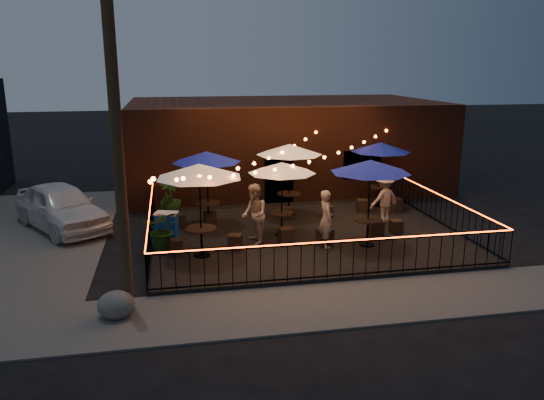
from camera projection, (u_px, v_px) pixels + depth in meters
The scene contains 36 objects.
ground at pixel (319, 257), 16.01m from camera, with size 110.00×110.00×0.00m, color black.
patio at pixel (303, 234), 17.89m from camera, with size 10.00×8.00×0.15m, color black.
sidewalk at pixel (356, 302), 12.91m from camera, with size 18.00×2.50×0.05m, color #494643.
brick_building at pixel (283, 143), 25.19m from camera, with size 14.00×8.00×4.00m.
utility_pole at pixel (117, 142), 11.55m from camera, with size 0.26×0.26×8.00m, color #352715.
fence_front at pixel (341, 260), 13.94m from camera, with size 10.00×0.04×1.04m.
fence_left at pixel (151, 226), 16.83m from camera, with size 0.04×8.00×1.04m.
fence_right at pixel (441, 210), 18.66m from camera, with size 0.04×8.00×1.04m.
festoon_lights at pixel (276, 166), 16.81m from camera, with size 10.02×8.72×1.32m.
cafe_table_0 at pixel (199, 172), 15.07m from camera, with size 3.13×3.13×2.76m.
cafe_table_1 at pixel (207, 158), 18.11m from camera, with size 2.44×2.44×2.62m.
cafe_table_2 at pixel (282, 169), 17.08m from camera, with size 2.74×2.74×2.44m.
cafe_table_3 at pixel (289, 150), 19.37m from camera, with size 2.85×2.85×2.68m.
cafe_table_4 at pixel (371, 167), 16.00m from camera, with size 3.02×3.02×2.71m.
cafe_table_5 at pixel (381, 148), 20.65m from camera, with size 2.88×2.88×2.55m.
bistro_chair_0 at pixel (176, 246), 15.88m from camera, with size 0.35×0.35×0.42m, color black.
bistro_chair_1 at pixel (235, 242), 16.20m from camera, with size 0.39×0.39×0.46m, color black.
bistro_chair_2 at pixel (180, 220), 18.57m from camera, with size 0.34×0.34×0.40m, color black.
bistro_chair_3 at pixel (210, 218), 18.79m from camera, with size 0.38×0.38×0.44m, color black.
bistro_chair_4 at pixel (286, 235), 16.76m from camera, with size 0.41×0.41×0.49m, color black.
bistro_chair_5 at pixel (325, 237), 16.61m from camera, with size 0.43×0.43×0.51m, color black.
bistro_chair_6 at pixel (287, 213), 19.35m from camera, with size 0.37×0.37×0.44m, color black.
bistro_chair_7 at pixel (328, 211), 19.64m from camera, with size 0.35×0.35×0.41m, color black.
bistro_chair_8 at pixel (376, 228), 17.47m from camera, with size 0.44×0.44×0.52m, color black.
bistro_chair_9 at pixel (396, 227), 17.78m from camera, with size 0.37×0.37×0.44m, color black.
bistro_chair_10 at pixel (362, 205), 20.35m from camera, with size 0.40×0.40×0.47m, color black.
bistro_chair_11 at pixel (395, 205), 20.37m from camera, with size 0.43×0.43×0.51m, color black.
patron_a at pixel (326, 219), 16.27m from camera, with size 0.66×0.43×1.80m, color tan.
patron_b at pixel (254, 214), 16.53m from camera, with size 0.93×0.73×1.92m, color #D1B08B.
patron_c at pixel (384, 199), 18.80m from camera, with size 1.12×0.65×1.74m, color #CEAF84.
potted_shrub_a at pixel (163, 229), 16.12m from camera, with size 1.13×0.98×1.26m, color #133D0C.
potted_shrub_b at pixel (163, 212), 17.95m from camera, with size 0.72×0.58×1.30m, color #12390D.
potted_shrub_c at pixel (171, 197), 19.63m from camera, with size 0.79×0.79×1.42m, color #113E0E.
cooler at pixel (167, 226), 16.98m from camera, with size 0.81×0.68×0.92m.
boulder at pixel (116, 305), 12.05m from camera, with size 0.87×0.74×0.68m, color #464741.
car_white at pixel (61, 207), 18.58m from camera, with size 1.91×4.74×1.61m, color silver.
Camera 1 is at (-4.26, -14.53, 5.66)m, focal length 35.00 mm.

